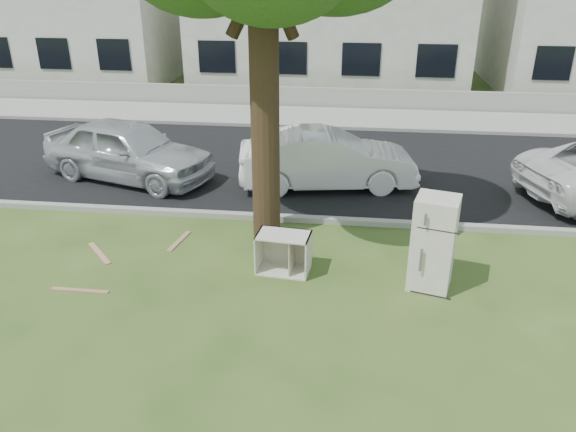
# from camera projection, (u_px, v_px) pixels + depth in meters

# --- Properties ---
(ground) EXTENTS (120.00, 120.00, 0.00)m
(ground) POSITION_uv_depth(u_px,v_px,m) (274.00, 281.00, 9.57)
(ground) COLOR #334D1B
(road) EXTENTS (120.00, 7.00, 0.01)m
(road) POSITION_uv_depth(u_px,v_px,m) (306.00, 165.00, 14.98)
(road) COLOR black
(road) RESTS_ON ground
(kerb_near) EXTENTS (120.00, 0.18, 0.12)m
(kerb_near) POSITION_uv_depth(u_px,v_px,m) (290.00, 221.00, 11.78)
(kerb_near) COLOR gray
(kerb_near) RESTS_ON ground
(kerb_far) EXTENTS (120.00, 0.18, 0.12)m
(kerb_far) POSITION_uv_depth(u_px,v_px,m) (316.00, 129.00, 18.19)
(kerb_far) COLOR gray
(kerb_far) RESTS_ON ground
(sidewalk) EXTENTS (120.00, 2.80, 0.01)m
(sidewalk) POSITION_uv_depth(u_px,v_px,m) (319.00, 117.00, 19.50)
(sidewalk) COLOR gray
(sidewalk) RESTS_ON ground
(low_wall) EXTENTS (120.00, 0.15, 0.70)m
(low_wall) POSITION_uv_depth(u_px,v_px,m) (322.00, 97.00, 20.80)
(low_wall) COLOR gray
(low_wall) RESTS_ON ground
(fridge) EXTENTS (0.80, 0.77, 1.61)m
(fridge) POSITION_uv_depth(u_px,v_px,m) (433.00, 243.00, 9.10)
(fridge) COLOR white
(fridge) RESTS_ON ground
(cabinet) EXTENTS (0.97, 0.66, 0.71)m
(cabinet) POSITION_uv_depth(u_px,v_px,m) (284.00, 253.00, 9.76)
(cabinet) COLOR white
(cabinet) RESTS_ON ground
(plank_a) EXTENTS (0.99, 0.08, 0.02)m
(plank_a) POSITION_uv_depth(u_px,v_px,m) (80.00, 290.00, 9.29)
(plank_a) COLOR #AE7854
(plank_a) RESTS_ON ground
(plank_b) EXTENTS (0.74, 0.80, 0.02)m
(plank_b) POSITION_uv_depth(u_px,v_px,m) (99.00, 253.00, 10.46)
(plank_b) COLOR tan
(plank_b) RESTS_ON ground
(plank_c) EXTENTS (0.24, 0.87, 0.02)m
(plank_c) POSITION_uv_depth(u_px,v_px,m) (179.00, 241.00, 10.91)
(plank_c) COLOR #A47B5B
(plank_c) RESTS_ON ground
(car_center) EXTENTS (4.34, 2.12, 1.37)m
(car_center) POSITION_uv_depth(u_px,v_px,m) (327.00, 159.00, 13.29)
(car_center) COLOR silver
(car_center) RESTS_ON ground
(car_left) EXTENTS (4.68, 2.98, 1.48)m
(car_left) POSITION_uv_depth(u_px,v_px,m) (128.00, 150.00, 13.77)
(car_left) COLOR #B3B5BB
(car_left) RESTS_ON ground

